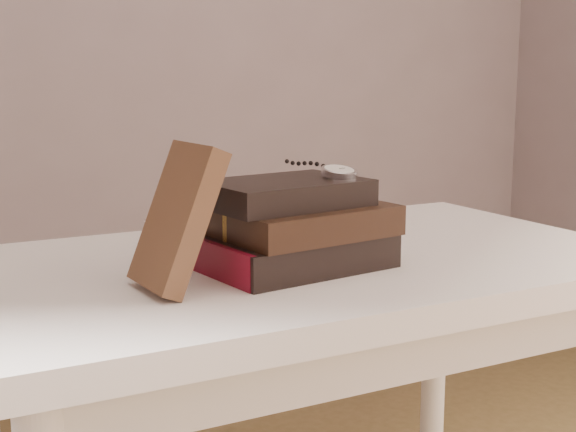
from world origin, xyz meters
TOP-DOWN VIEW (x-y plane):
  - table at (0.00, 0.35)m, footprint 1.00×0.60m
  - book_stack at (-0.05, 0.29)m, footprint 0.28×0.20m
  - journal at (-0.24, 0.26)m, footprint 0.10×0.12m
  - pocket_watch at (0.01, 0.29)m, footprint 0.06×0.16m
  - eyeglasses at (-0.15, 0.36)m, footprint 0.12×0.13m

SIDE VIEW (x-z plane):
  - table at x=0.00m, z-range 0.28..1.03m
  - book_stack at x=-0.05m, z-range 0.75..0.87m
  - eyeglasses at x=-0.15m, z-range 0.80..0.85m
  - journal at x=-0.24m, z-range 0.75..0.94m
  - pocket_watch at x=0.01m, z-range 0.87..0.89m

